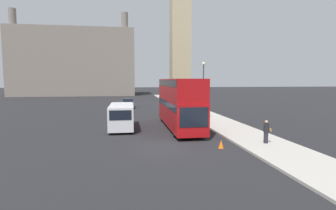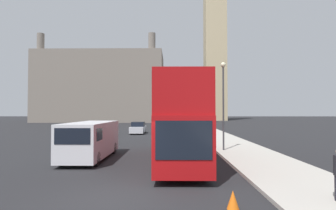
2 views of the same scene
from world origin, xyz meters
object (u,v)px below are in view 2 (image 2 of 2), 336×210
(red_double_decker_bus, at_px, (179,117))
(white_van, at_px, (90,139))
(clock_tower, at_px, (215,20))
(parked_sedan, at_px, (138,128))
(street_lamp, at_px, (223,93))

(red_double_decker_bus, bearing_deg, white_van, 177.43)
(clock_tower, xyz_separation_m, parked_sedan, (-18.69, -51.39, -32.21))
(white_van, distance_m, street_lamp, 9.55)
(red_double_decker_bus, height_order, white_van, red_double_decker_bus)
(clock_tower, distance_m, red_double_decker_bus, 77.63)
(red_double_decker_bus, distance_m, street_lamp, 4.81)
(clock_tower, distance_m, street_lamp, 73.62)
(red_double_decker_bus, height_order, street_lamp, street_lamp)
(white_van, bearing_deg, red_double_decker_bus, -2.57)
(white_van, distance_m, parked_sedan, 18.47)
(red_double_decker_bus, xyz_separation_m, street_lamp, (3.25, 3.13, 1.65))
(parked_sedan, bearing_deg, white_van, -91.71)
(white_van, height_order, parked_sedan, white_van)
(parked_sedan, bearing_deg, red_double_decker_bus, -75.61)
(clock_tower, distance_m, parked_sedan, 63.47)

